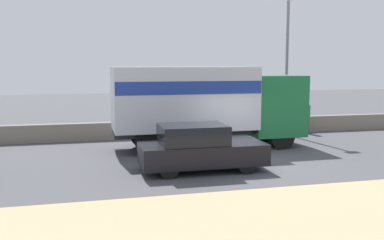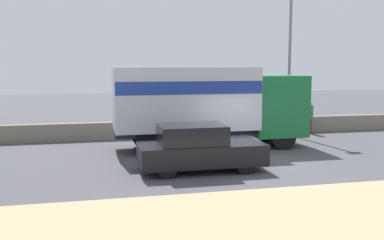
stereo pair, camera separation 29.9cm
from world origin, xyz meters
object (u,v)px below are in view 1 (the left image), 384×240
Objects in this scene: street_lamp at (287,55)px; pedestrian at (307,117)px; box_truck at (203,100)px; car_hatchback at (200,148)px.

street_lamp reaches higher than pedestrian.
street_lamp is at bearing -171.41° from pedestrian.
car_hatchback is (-1.13, -3.63, -1.26)m from box_truck.
street_lamp is 1.66× the size of car_hatchback.
pedestrian is (1.27, 0.19, -3.08)m from street_lamp.
pedestrian reaches higher than car_hatchback.
pedestrian is (6.18, 2.63, -1.16)m from box_truck.
box_truck is at bearing -153.63° from street_lamp.
street_lamp is 9.13m from car_hatchback.
pedestrian is at bearing 23.01° from box_truck.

